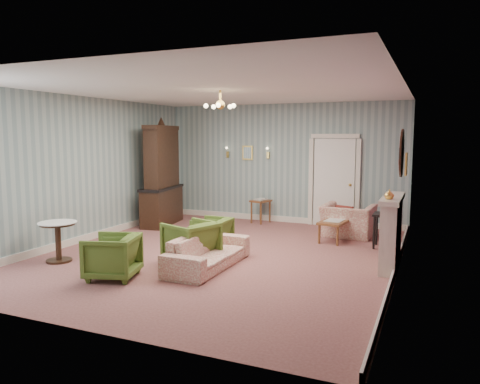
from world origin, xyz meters
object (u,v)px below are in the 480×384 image
at_px(olive_chair_a, 112,254).
at_px(pedestal_table, 58,242).
at_px(olive_chair_c, 212,232).
at_px(coffee_table, 334,231).
at_px(side_table_black, 385,231).
at_px(dresser, 161,173).
at_px(sofa_chintz, 208,245).
at_px(wingback_chair, 348,215).
at_px(olive_chair_b, 191,240).
at_px(fireplace, 391,232).

relative_size(olive_chair_a, pedestal_table, 1.06).
bearing_deg(olive_chair_c, coffee_table, 127.44).
xyz_separation_m(olive_chair_c, pedestal_table, (-1.99, -1.84, 0.02)).
relative_size(olive_chair_a, side_table_black, 1.09).
bearing_deg(dresser, sofa_chintz, -55.06).
bearing_deg(side_table_black, wingback_chair, 136.95).
bearing_deg(olive_chair_b, coffee_table, 162.93).
bearing_deg(coffee_table, wingback_chair, 72.28).
bearing_deg(coffee_table, dresser, 177.91).
relative_size(olive_chair_a, wingback_chair, 0.70).
xyz_separation_m(olive_chair_a, olive_chair_c, (0.56, 2.22, -0.04)).
distance_m(side_table_black, pedestal_table, 5.90).
bearing_deg(dresser, wingback_chair, -3.30).
bearing_deg(coffee_table, sofa_chintz, -119.70).
relative_size(sofa_chintz, pedestal_table, 2.66).
relative_size(coffee_table, pedestal_table, 1.22).
xyz_separation_m(wingback_chair, dresser, (-4.35, -0.41, 0.80)).
relative_size(olive_chair_b, coffee_table, 0.92).
relative_size(olive_chair_b, wingback_chair, 0.74).
height_order(dresser, pedestal_table, dresser).
xyz_separation_m(sofa_chintz, fireplace, (2.72, 1.18, 0.22)).
bearing_deg(olive_chair_a, side_table_black, 118.01).
bearing_deg(coffee_table, fireplace, -50.52).
xyz_separation_m(olive_chair_a, sofa_chintz, (1.05, 1.08, -0.01)).
distance_m(olive_chair_c, side_table_black, 3.27).
bearing_deg(fireplace, coffee_table, 129.48).
distance_m(olive_chair_b, pedestal_table, 2.25).
distance_m(coffee_table, pedestal_table, 5.21).
height_order(olive_chair_a, pedestal_table, olive_chair_a).
xyz_separation_m(olive_chair_c, side_table_black, (3.00, 1.31, 0.01)).
xyz_separation_m(coffee_table, side_table_black, (1.00, -0.21, 0.12)).
distance_m(olive_chair_c, wingback_chair, 3.01).
bearing_deg(olive_chair_a, dresser, -174.09).
relative_size(olive_chair_b, pedestal_table, 1.12).
relative_size(fireplace, side_table_black, 2.11).
distance_m(sofa_chintz, side_table_black, 3.50).
xyz_separation_m(olive_chair_a, olive_chair_b, (0.65, 1.23, 0.02)).
relative_size(olive_chair_a, olive_chair_c, 1.11).
bearing_deg(fireplace, dresser, 163.23).
bearing_deg(coffee_table, side_table_black, -11.84).
height_order(olive_chair_a, olive_chair_c, olive_chair_a).
bearing_deg(side_table_black, sofa_chintz, -135.84).
height_order(olive_chair_c, sofa_chintz, sofa_chintz).
relative_size(olive_chair_b, sofa_chintz, 0.42).
distance_m(olive_chair_c, sofa_chintz, 1.23).
xyz_separation_m(wingback_chair, side_table_black, (0.82, -0.77, -0.12)).
bearing_deg(pedestal_table, coffee_table, 40.07).
relative_size(olive_chair_a, dresser, 0.29).
distance_m(olive_chair_a, dresser, 4.30).
height_order(olive_chair_b, pedestal_table, olive_chair_b).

